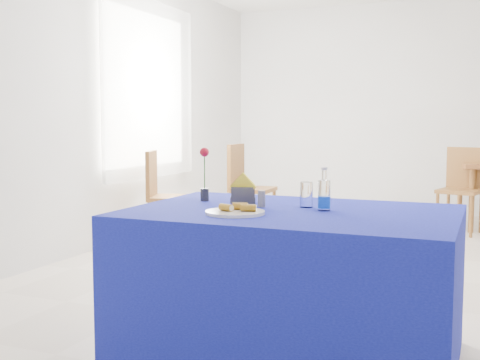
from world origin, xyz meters
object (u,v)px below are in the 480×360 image
(chair_bg_left, at_px, (463,184))
(chair_win_b, at_px, (245,182))
(plate, at_px, (235,212))
(water_bottle, at_px, (324,196))
(chair_win_a, at_px, (162,190))
(blue_table, at_px, (291,284))

(chair_bg_left, distance_m, chair_win_b, 2.38)
(plate, height_order, water_bottle, water_bottle)
(water_bottle, xyz_separation_m, chair_win_a, (-2.24, 2.27, -0.30))
(chair_bg_left, relative_size, chair_win_a, 1.01)
(chair_bg_left, bearing_deg, chair_win_b, -142.36)
(chair_win_a, bearing_deg, chair_bg_left, -76.17)
(chair_win_b, bearing_deg, water_bottle, -154.00)
(blue_table, bearing_deg, chair_win_a, 131.93)
(blue_table, height_order, chair_win_b, chair_win_b)
(water_bottle, distance_m, chair_win_b, 3.59)
(water_bottle, height_order, chair_win_b, water_bottle)
(water_bottle, xyz_separation_m, chair_bg_left, (0.49, 4.09, -0.29))
(water_bottle, bearing_deg, plate, -141.56)
(chair_bg_left, bearing_deg, plate, -86.59)
(plate, relative_size, water_bottle, 1.32)
(water_bottle, bearing_deg, chair_bg_left, 83.23)
(plate, distance_m, chair_win_a, 3.18)
(blue_table, xyz_separation_m, chair_win_a, (-2.09, 2.32, 0.15))
(water_bottle, bearing_deg, blue_table, -160.86)
(chair_bg_left, xyz_separation_m, chair_win_a, (-2.73, -1.82, -0.01))
(blue_table, xyz_separation_m, water_bottle, (0.15, 0.05, 0.45))
(chair_win_b, bearing_deg, blue_table, -156.56)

